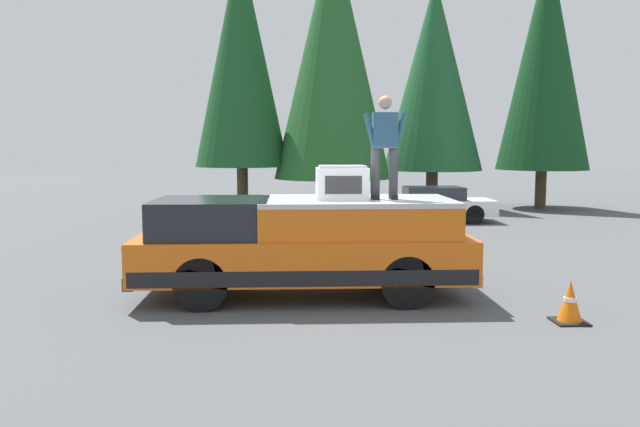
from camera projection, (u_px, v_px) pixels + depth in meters
name	position (u px, v px, depth m)	size (l,w,h in m)	color
ground_plane	(325.00, 295.00, 10.84)	(90.00, 90.00, 0.00)	#4C4F51
pickup_truck	(304.00, 245.00, 10.69)	(2.01, 5.54, 1.65)	orange
compressor_unit	(342.00, 183.00, 10.47)	(0.65, 0.84, 0.56)	silver
person_on_truck_bed	(385.00, 144.00, 10.46)	(0.29, 0.72, 1.69)	#333338
parked_car_white	(431.00, 204.00, 21.10)	(1.64, 4.10, 1.16)	white
traffic_cone	(570.00, 303.00, 9.15)	(0.47, 0.47, 0.62)	black
conifer_far_left	(545.00, 59.00, 25.01)	(3.60, 3.60, 10.27)	#4C3826
conifer_left	(434.00, 75.00, 25.36)	(3.96, 3.96, 9.07)	#4C3826
conifer_center_left	(333.00, 54.00, 23.26)	(4.30, 4.30, 10.41)	#4C3826
conifer_center_right	(241.00, 55.00, 23.27)	(3.42, 3.42, 9.88)	#4C3826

